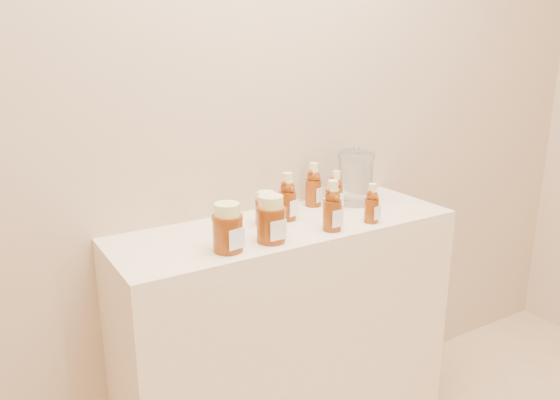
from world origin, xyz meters
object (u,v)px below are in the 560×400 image
display_table (287,341)px  glass_canister (355,176)px  bear_bottle_front_left (332,202)px  honey_jar_left (228,227)px  bear_bottle_back_left (288,193)px

display_table → glass_canister: (0.35, 0.07, 0.56)m
bear_bottle_front_left → honey_jar_left: bearing=177.2°
display_table → bear_bottle_back_left: (0.03, 0.04, 0.54)m
honey_jar_left → glass_canister: bearing=7.0°
bear_bottle_front_left → honey_jar_left: (-0.37, 0.01, -0.02)m
bear_bottle_front_left → display_table: bearing=124.9°
bear_bottle_back_left → glass_canister: 0.32m
bear_bottle_back_left → glass_canister: (0.32, 0.03, 0.01)m
bear_bottle_back_left → display_table: bearing=-137.1°
display_table → bear_bottle_front_left: bearing=-54.5°
glass_canister → bear_bottle_back_left: bearing=-174.3°
honey_jar_left → glass_canister: glass_canister is taller
bear_bottle_front_left → glass_canister: bearing=37.2°
honey_jar_left → glass_canister: size_ratio=0.68×
honey_jar_left → display_table: bearing=12.6°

